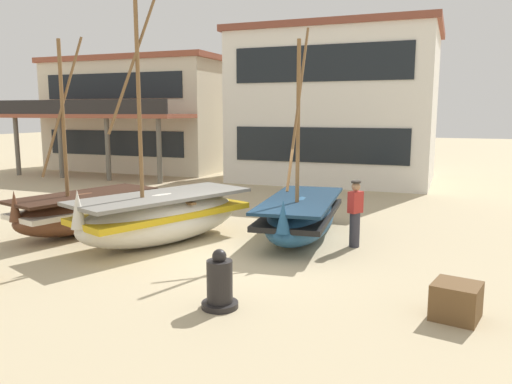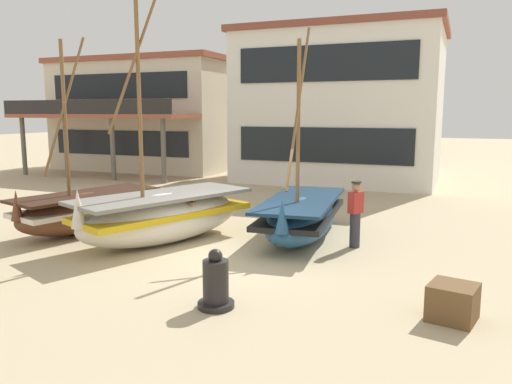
# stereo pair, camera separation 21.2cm
# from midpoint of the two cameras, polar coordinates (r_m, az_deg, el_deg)

# --- Properties ---
(ground_plane) EXTENTS (120.00, 120.00, 0.00)m
(ground_plane) POSITION_cam_midpoint_polar(r_m,az_deg,el_deg) (12.00, -1.32, -7.32)
(ground_plane) COLOR tan
(fishing_boat_near_left) EXTENTS (2.63, 4.42, 5.39)m
(fishing_boat_near_left) POSITION_cam_midpoint_polar(r_m,az_deg,el_deg) (15.02, -18.25, -1.98)
(fishing_boat_near_left) COLOR brown
(fishing_boat_near_left) RESTS_ON ground
(fishing_boat_centre_large) EXTENTS (2.17, 4.75, 5.60)m
(fishing_boat_centre_large) POSITION_cam_midpoint_polar(r_m,az_deg,el_deg) (13.57, 5.60, -2.76)
(fishing_boat_centre_large) COLOR #23517A
(fishing_boat_centre_large) RESTS_ON ground
(fishing_boat_far_right) EXTENTS (3.45, 5.12, 6.80)m
(fishing_boat_far_right) POSITION_cam_midpoint_polar(r_m,az_deg,el_deg) (13.30, -10.08, -2.65)
(fishing_boat_far_right) COLOR silver
(fishing_boat_far_right) RESTS_ON ground
(fisherman_by_hull) EXTENTS (0.37, 0.42, 1.68)m
(fisherman_by_hull) POSITION_cam_midpoint_polar(r_m,az_deg,el_deg) (12.88, 11.65, -2.55)
(fisherman_by_hull) COLOR #33333D
(fisherman_by_hull) RESTS_ON ground
(capstan_winch) EXTENTS (0.65, 0.65, 1.05)m
(capstan_winch) POSITION_cam_midpoint_polar(r_m,az_deg,el_deg) (8.92, -3.89, -10.36)
(capstan_winch) COLOR black
(capstan_winch) RESTS_ON ground
(cargo_crate) EXTENTS (0.86, 0.86, 0.60)m
(cargo_crate) POSITION_cam_midpoint_polar(r_m,az_deg,el_deg) (9.07, 22.01, -11.49)
(cargo_crate) COLOR brown
(cargo_crate) RESTS_ON ground
(harbor_building_main) EXTENTS (9.69, 6.76, 7.33)m
(harbor_building_main) POSITION_cam_midpoint_polar(r_m,az_deg,el_deg) (25.57, 9.76, 9.60)
(harbor_building_main) COLOR white
(harbor_building_main) RESTS_ON ground
(harbor_building_annex) EXTENTS (10.74, 8.84, 6.45)m
(harbor_building_annex) POSITION_cam_midpoint_polar(r_m,az_deg,el_deg) (31.13, -11.93, 8.60)
(harbor_building_annex) COLOR beige
(harbor_building_annex) RESTS_ON ground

